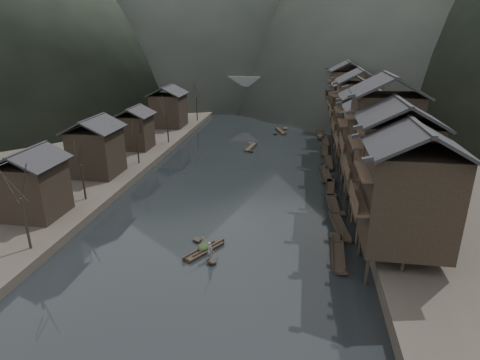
# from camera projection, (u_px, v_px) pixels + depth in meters

# --- Properties ---
(water) EXTENTS (300.00, 300.00, 0.00)m
(water) POSITION_uv_depth(u_px,v_px,m) (225.00, 220.00, 45.96)
(water) COLOR black
(water) RESTS_ON ground
(right_bank) EXTENTS (40.00, 200.00, 1.80)m
(right_bank) POSITION_uv_depth(u_px,v_px,m) (442.00, 138.00, 77.61)
(right_bank) COLOR #2D2823
(right_bank) RESTS_ON ground
(left_bank) EXTENTS (40.00, 200.00, 1.20)m
(left_bank) POSITION_uv_depth(u_px,v_px,m) (104.00, 127.00, 87.94)
(left_bank) COLOR #2D2823
(left_bank) RESTS_ON ground
(stilt_houses) EXTENTS (9.00, 67.60, 16.17)m
(stilt_houses) POSITION_uv_depth(u_px,v_px,m) (367.00, 116.00, 57.98)
(stilt_houses) COLOR black
(stilt_houses) RESTS_ON ground
(left_houses) EXTENTS (8.10, 53.20, 8.73)m
(left_houses) POSITION_uv_depth(u_px,v_px,m) (126.00, 127.00, 65.64)
(left_houses) COLOR black
(left_houses) RESTS_ON left_bank
(bare_trees) EXTENTS (3.89, 63.54, 7.79)m
(bare_trees) POSITION_uv_depth(u_px,v_px,m) (144.00, 122.00, 64.43)
(bare_trees) COLOR black
(bare_trees) RESTS_ON left_bank
(moored_sampans) EXTENTS (2.63, 55.49, 0.47)m
(moored_sampans) POSITION_uv_depth(u_px,v_px,m) (328.00, 173.00, 60.64)
(moored_sampans) COLOR black
(moored_sampans) RESTS_ON water
(midriver_boats) EXTENTS (6.95, 49.07, 0.45)m
(midriver_boats) POSITION_uv_depth(u_px,v_px,m) (269.00, 124.00, 92.86)
(midriver_boats) COLOR black
(midriver_boats) RESTS_ON water
(stone_bridge) EXTENTS (40.00, 6.00, 9.00)m
(stone_bridge) POSITION_uv_depth(u_px,v_px,m) (274.00, 90.00, 110.93)
(stone_bridge) COLOR #4C4C4F
(stone_bridge) RESTS_ON ground
(hero_sampan) EXTENTS (3.41, 4.84, 0.44)m
(hero_sampan) POSITION_uv_depth(u_px,v_px,m) (204.00, 250.00, 39.08)
(hero_sampan) COLOR black
(hero_sampan) RESTS_ON water
(cargo_heap) EXTENTS (1.13, 1.48, 0.68)m
(cargo_heap) POSITION_uv_depth(u_px,v_px,m) (203.00, 244.00, 39.09)
(cargo_heap) COLOR black
(cargo_heap) RESTS_ON hero_sampan
(boatman) EXTENTS (0.80, 0.72, 1.84)m
(boatman) POSITION_uv_depth(u_px,v_px,m) (210.00, 248.00, 37.12)
(boatman) COLOR #5D5D60
(boatman) RESTS_ON hero_sampan
(bamboo_pole) EXTENTS (1.25, 2.05, 3.59)m
(bamboo_pole) POSITION_uv_depth(u_px,v_px,m) (211.00, 222.00, 36.16)
(bamboo_pole) COLOR #8C7A51
(bamboo_pole) RESTS_ON boatman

